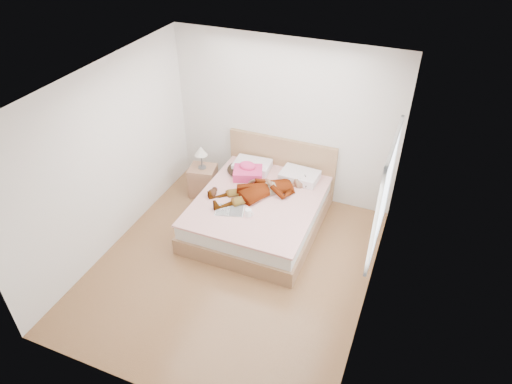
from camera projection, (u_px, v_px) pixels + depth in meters
ground at (233, 266)px, 6.30m from camera, size 4.00×4.00×0.00m
woman at (262, 187)px, 6.77m from camera, size 1.58×1.53×0.22m
hair at (239, 169)px, 7.33m from camera, size 0.49×0.55×0.07m
phone at (242, 164)px, 7.19m from camera, size 0.09×0.09×0.05m
room_shell at (384, 195)px, 5.11m from camera, size 4.00×4.00×4.00m
bed at (261, 208)px, 6.92m from camera, size 1.80×2.08×1.00m
towel at (248, 172)px, 7.15m from camera, size 0.54×0.49×0.23m
magazine at (230, 210)px, 6.48m from camera, size 0.47×0.38×0.02m
coffee_mug at (248, 213)px, 6.36m from camera, size 0.14×0.11×0.11m
plush_toy at (213, 192)px, 6.75m from camera, size 0.13×0.20×0.11m
nightstand at (203, 179)px, 7.53m from camera, size 0.48×0.45×0.91m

